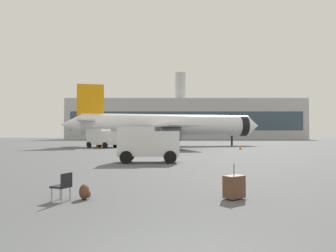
# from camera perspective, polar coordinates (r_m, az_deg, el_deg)

# --- Properties ---
(airplane_at_gate) EXTENTS (35.49, 32.27, 10.50)m
(airplane_at_gate) POSITION_cam_1_polar(r_m,az_deg,el_deg) (55.13, -0.29, 0.10)
(airplane_at_gate) COLOR white
(airplane_at_gate) RESTS_ON ground
(service_truck) EXTENTS (5.23, 4.42, 2.90)m
(service_truck) POSITION_cam_1_polar(r_m,az_deg,el_deg) (49.36, -12.17, -2.04)
(service_truck) COLOR white
(service_truck) RESTS_ON ground
(cargo_van) EXTENTS (4.48, 2.48, 2.60)m
(cargo_van) POSITION_cam_1_polar(r_m,az_deg,el_deg) (22.93, -3.95, -3.05)
(cargo_van) COLOR white
(cargo_van) RESTS_ON ground
(safety_cone_near) EXTENTS (0.44, 0.44, 0.63)m
(safety_cone_near) POSITION_cam_1_polar(r_m,az_deg,el_deg) (40.47, 0.37, -4.03)
(safety_cone_near) COLOR #F2590C
(safety_cone_near) RESTS_ON ground
(safety_cone_mid) EXTENTS (0.44, 0.44, 0.77)m
(safety_cone_mid) POSITION_cam_1_polar(r_m,az_deg,el_deg) (52.36, -13.06, -3.35)
(safety_cone_mid) COLOR #F2590C
(safety_cone_mid) RESTS_ON ground
(safety_cone_far) EXTENTS (0.44, 0.44, 0.63)m
(safety_cone_far) POSITION_cam_1_polar(r_m,az_deg,el_deg) (44.01, 12.89, -3.79)
(safety_cone_far) COLOR #F2590C
(safety_cone_far) RESTS_ON ground
(rolling_suitcase) EXTENTS (0.75, 0.70, 1.10)m
(rolling_suitcase) POSITION_cam_1_polar(r_m,az_deg,el_deg) (10.26, 11.77, -10.80)
(rolling_suitcase) COLOR brown
(rolling_suitcase) RESTS_ON ground
(traveller_backpack) EXTENTS (0.36, 0.40, 0.48)m
(traveller_backpack) POSITION_cam_1_polar(r_m,az_deg,el_deg) (10.37, -15.15, -11.56)
(traveller_backpack) COLOR brown
(traveller_backpack) RESTS_ON ground
(gate_chair) EXTENTS (0.62, 0.62, 0.86)m
(gate_chair) POSITION_cam_1_polar(r_m,az_deg,el_deg) (10.25, -18.84, -10.14)
(gate_chair) COLOR black
(gate_chair) RESTS_ON ground
(terminal_building) EXTENTS (97.72, 19.43, 28.68)m
(terminal_building) POSITION_cam_1_polar(r_m,az_deg,el_deg) (134.01, 2.96, 1.16)
(terminal_building) COLOR #B2B2B7
(terminal_building) RESTS_ON ground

